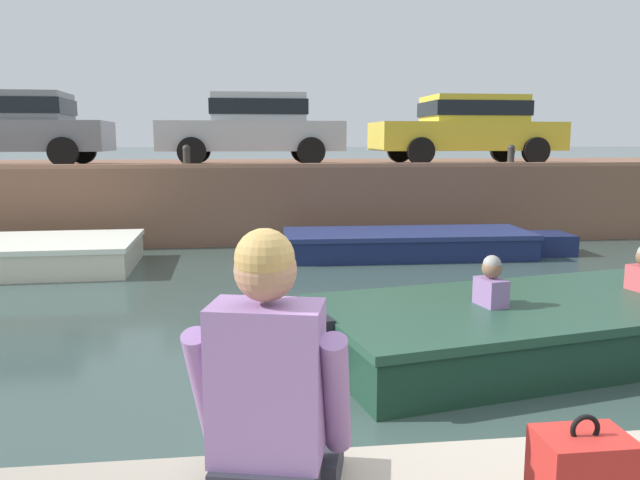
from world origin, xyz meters
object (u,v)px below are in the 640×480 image
object	(u,v)px
motorboat_passing	(599,319)
mooring_bollard_mid	(187,155)
car_centre_yellow	(468,127)
mooring_bollard_east	(511,155)
boat_moored_central_navy	(419,243)
person_seated_left	(270,403)
car_left_inner_silver	(254,126)
car_leftmost_grey	(14,125)

from	to	relation	value
motorboat_passing	mooring_bollard_mid	size ratio (longest dim) A/B	14.63
car_centre_yellow	mooring_bollard_east	bearing A→B (deg)	-79.36
boat_moored_central_navy	person_seated_left	xyz separation A→B (m)	(-3.04, -8.87, 0.98)
mooring_bollard_mid	person_seated_left	size ratio (longest dim) A/B	0.46
motorboat_passing	car_left_inner_silver	distance (m)	9.29
car_left_inner_silver	mooring_bollard_mid	distance (m)	2.26
car_leftmost_grey	mooring_bollard_east	world-z (taller)	car_leftmost_grey
mooring_bollard_east	person_seated_left	xyz separation A→B (m)	(-5.43, -10.50, -0.58)
motorboat_passing	person_seated_left	size ratio (longest dim) A/B	6.75
mooring_bollard_mid	person_seated_left	bearing A→B (deg)	-83.56
car_centre_yellow	mooring_bollard_mid	xyz separation A→B (m)	(-6.29, -1.71, -0.61)
motorboat_passing	mooring_bollard_mid	bearing A→B (deg)	125.03
boat_moored_central_navy	car_left_inner_silver	xyz separation A→B (m)	(-2.88, 3.34, 2.16)
mooring_bollard_mid	mooring_bollard_east	distance (m)	6.61
motorboat_passing	person_seated_left	world-z (taller)	person_seated_left
boat_moored_central_navy	mooring_bollard_mid	distance (m)	4.79
boat_moored_central_navy	car_centre_yellow	bearing A→B (deg)	58.20
car_left_inner_silver	motorboat_passing	bearing A→B (deg)	-68.27
car_centre_yellow	person_seated_left	size ratio (longest dim) A/B	4.44
car_left_inner_silver	mooring_bollard_mid	size ratio (longest dim) A/B	9.06
car_left_inner_silver	car_centre_yellow	xyz separation A→B (m)	(4.95, 0.00, 0.00)
car_leftmost_grey	mooring_bollard_mid	world-z (taller)	car_leftmost_grey
boat_moored_central_navy	mooring_bollard_east	world-z (taller)	mooring_bollard_east
motorboat_passing	boat_moored_central_navy	bearing A→B (deg)	95.28
motorboat_passing	person_seated_left	bearing A→B (deg)	-132.63
car_left_inner_silver	person_seated_left	size ratio (longest dim) A/B	4.18
mooring_bollard_east	car_leftmost_grey	bearing A→B (deg)	170.63
motorboat_passing	mooring_bollard_mid	distance (m)	8.31
car_centre_yellow	mooring_bollard_mid	distance (m)	6.55
boat_moored_central_navy	car_leftmost_grey	world-z (taller)	car_leftmost_grey
motorboat_passing	mooring_bollard_mid	xyz separation A→B (m)	(-4.69, 6.69, 1.52)
car_leftmost_grey	person_seated_left	world-z (taller)	car_leftmost_grey
mooring_bollard_mid	boat_moored_central_navy	bearing A→B (deg)	-21.09
person_seated_left	car_left_inner_silver	bearing A→B (deg)	89.26
motorboat_passing	person_seated_left	distance (m)	5.26
boat_moored_central_navy	person_seated_left	size ratio (longest dim) A/B	5.47
boat_moored_central_navy	mooring_bollard_east	xyz separation A→B (m)	(2.39, 1.63, 1.56)
car_leftmost_grey	boat_moored_central_navy	bearing A→B (deg)	-22.74
car_leftmost_grey	mooring_bollard_mid	size ratio (longest dim) A/B	9.08
car_centre_yellow	mooring_bollard_east	world-z (taller)	car_centre_yellow
mooring_bollard_mid	car_centre_yellow	bearing A→B (deg)	15.19
car_leftmost_grey	mooring_bollard_east	size ratio (longest dim) A/B	9.08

